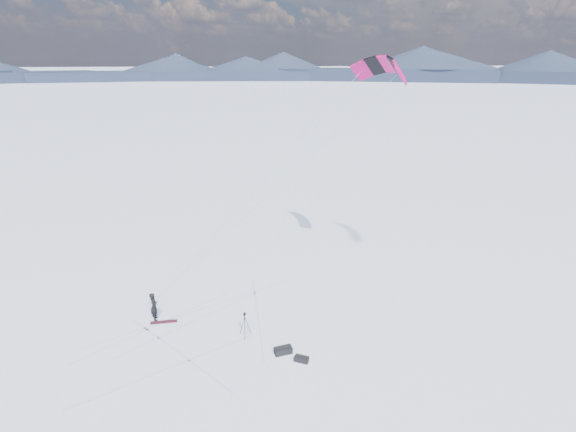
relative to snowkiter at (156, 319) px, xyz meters
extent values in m
plane|color=white|center=(3.11, -2.83, 0.00)|extent=(1800.00, 1800.00, 0.00)
cube|color=#162031|center=(212.66, 239.01, 3.00)|extent=(142.83, 132.24, 6.00)
cone|color=#162031|center=(212.66, 239.01, 6.00)|extent=(90.28, 90.28, 8.00)
cube|color=#162031|center=(136.04, 288.25, 3.00)|extent=(155.14, 103.25, 6.00)
cone|color=#162031|center=(136.04, 288.25, 6.00)|extent=(84.80, 84.80, 8.00)
cube|color=#162031|center=(48.65, 313.92, 3.00)|extent=(154.88, 65.89, 6.00)
cone|color=#162031|center=(48.65, 313.92, 6.00)|extent=(72.46, 72.46, 8.00)
cube|color=#162031|center=(-42.43, 313.92, 3.00)|extent=(154.88, 65.89, 6.00)
cone|color=#162031|center=(-42.43, 313.92, 6.00)|extent=(72.46, 72.46, 8.00)
cube|color=silver|center=(-1.89, -6.83, 0.00)|extent=(6.00, 0.12, 0.01)
cube|color=silver|center=(-0.19, -4.53, 0.00)|extent=(3.52, 7.29, 0.01)
cube|color=silver|center=(1.51, -2.23, 0.00)|extent=(6.45, 7.79, 0.01)
cube|color=silver|center=(3.21, 0.07, 0.00)|extent=(11.66, 3.07, 0.01)
cube|color=silver|center=(4.91, -5.63, 0.00)|extent=(1.27, 5.91, 0.01)
cube|color=silver|center=(6.61, -3.33, 0.00)|extent=(6.52, 4.83, 0.01)
imported|color=black|center=(0.00, 0.00, 0.00)|extent=(0.53, 0.70, 1.75)
cube|color=maroon|center=(0.50, -0.39, 0.02)|extent=(1.53, 0.35, 0.04)
cylinder|color=black|center=(5.19, -2.47, 0.62)|extent=(0.38, 0.16, 1.24)
cylinder|color=black|center=(4.88, -2.41, 0.62)|extent=(0.32, 0.28, 1.24)
cylinder|color=black|center=(4.99, -2.71, 0.62)|extent=(0.10, 0.39, 1.24)
cylinder|color=black|center=(5.02, -2.53, 1.06)|extent=(0.04, 0.04, 0.36)
cube|color=black|center=(5.02, -2.53, 1.30)|extent=(0.09, 0.09, 0.05)
cube|color=black|center=(5.02, -2.53, 1.39)|extent=(0.15, 0.13, 0.10)
cylinder|color=black|center=(5.02, -2.44, 1.39)|extent=(0.07, 0.10, 0.07)
cube|color=black|center=(6.80, -4.36, 0.17)|extent=(0.97, 0.55, 0.35)
cylinder|color=black|center=(6.80, -4.36, 0.37)|extent=(0.88, 0.20, 0.09)
cube|color=black|center=(7.61, -5.13, 0.13)|extent=(0.80, 0.66, 0.27)
cylinder|color=black|center=(7.61, -5.13, 0.29)|extent=(0.63, 0.41, 0.08)
cube|color=#C30D64|center=(14.21, 0.64, 13.59)|extent=(1.16, 1.17, 1.39)
cube|color=black|center=(14.37, 1.62, 13.89)|extent=(0.92, 1.24, 1.20)
cube|color=#C30D64|center=(14.29, 2.67, 13.99)|extent=(1.08, 1.24, 0.99)
cube|color=black|center=(13.98, 3.68, 13.89)|extent=(1.29, 1.18, 1.20)
cube|color=#C30D64|center=(13.48, 4.54, 13.59)|extent=(1.47, 1.02, 1.39)
cylinder|color=gray|center=(7.11, 0.32, 7.37)|extent=(14.23, 0.66, 12.46)
cylinder|color=gray|center=(6.74, 2.27, 7.37)|extent=(13.50, 4.57, 12.46)
cylinder|color=black|center=(0.00, 0.00, 1.15)|extent=(0.55, 0.13, 0.03)
camera|label=1|loc=(3.74, -21.76, 14.26)|focal=26.00mm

